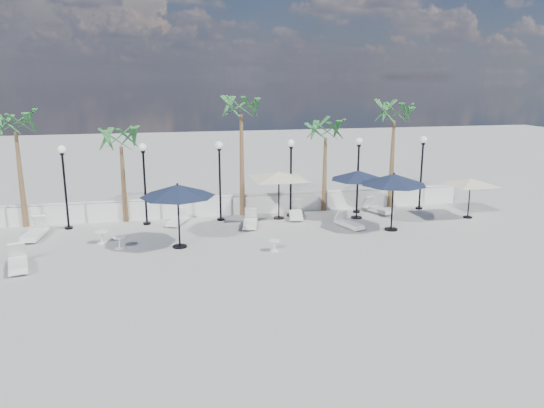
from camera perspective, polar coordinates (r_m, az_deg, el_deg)
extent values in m
plane|color=#9B9C97|center=(19.75, -3.21, -6.58)|extent=(100.00, 100.00, 0.00)
cube|color=silver|center=(26.75, -5.81, -0.25)|extent=(26.00, 0.30, 0.90)
cube|color=silver|center=(26.63, -5.83, 0.83)|extent=(26.00, 0.12, 0.08)
cylinder|color=black|center=(26.05, -21.01, -2.39)|extent=(0.36, 0.36, 0.10)
cylinder|color=black|center=(25.66, -21.33, 1.27)|extent=(0.10, 0.10, 3.50)
cylinder|color=black|center=(25.38, -21.65, 5.02)|extent=(0.18, 0.18, 0.10)
sphere|color=white|center=(25.35, -21.69, 5.49)|extent=(0.36, 0.36, 0.36)
cylinder|color=black|center=(25.73, -13.29, -2.03)|extent=(0.36, 0.36, 0.10)
cylinder|color=black|center=(25.34, -13.50, 1.68)|extent=(0.10, 0.10, 3.50)
cylinder|color=black|center=(25.06, -13.71, 5.49)|extent=(0.18, 0.18, 0.10)
sphere|color=white|center=(25.03, -13.74, 5.96)|extent=(0.36, 0.36, 0.36)
cylinder|color=black|center=(25.88, -5.53, -1.63)|extent=(0.36, 0.36, 0.10)
cylinder|color=black|center=(25.50, -5.61, 2.06)|extent=(0.10, 0.10, 3.50)
cylinder|color=black|center=(25.22, -5.70, 5.85)|extent=(0.18, 0.18, 0.10)
sphere|color=white|center=(25.19, -5.71, 6.32)|extent=(0.36, 0.36, 0.36)
cylinder|color=black|center=(26.51, 2.00, -1.21)|extent=(0.36, 0.36, 0.10)
cylinder|color=black|center=(26.13, 2.03, 2.40)|extent=(0.10, 0.10, 3.50)
cylinder|color=black|center=(25.85, 2.06, 6.10)|extent=(0.18, 0.18, 0.10)
sphere|color=white|center=(25.83, 2.07, 6.56)|extent=(0.36, 0.36, 0.36)
cylinder|color=black|center=(27.56, 9.07, -0.80)|extent=(0.36, 0.36, 0.10)
cylinder|color=black|center=(27.20, 9.20, 2.67)|extent=(0.10, 0.10, 3.50)
cylinder|color=black|center=(26.93, 9.34, 6.23)|extent=(0.18, 0.18, 0.10)
sphere|color=white|center=(26.91, 9.36, 6.67)|extent=(0.36, 0.36, 0.36)
cylinder|color=black|center=(29.00, 15.53, -0.42)|extent=(0.36, 0.36, 0.10)
cylinder|color=black|center=(28.66, 15.74, 2.89)|extent=(0.10, 0.10, 3.50)
cylinder|color=black|center=(28.41, 15.96, 6.26)|extent=(0.18, 0.18, 0.10)
sphere|color=white|center=(28.38, 15.98, 6.68)|extent=(0.36, 0.36, 0.36)
cone|color=brown|center=(26.74, -25.39, 2.33)|extent=(0.28, 0.28, 4.40)
cone|color=brown|center=(26.15, -15.67, 2.02)|extent=(0.28, 0.28, 3.60)
cone|color=brown|center=(26.30, -3.26, 4.12)|extent=(0.28, 0.28, 5.00)
cone|color=brown|center=(27.41, 5.68, 3.18)|extent=(0.28, 0.28, 3.80)
cone|color=brown|center=(28.69, 12.76, 4.19)|extent=(0.28, 0.28, 4.60)
cube|color=white|center=(21.34, -25.66, -5.96)|extent=(1.06, 2.00, 0.10)
cube|color=white|center=(21.06, -25.68, -5.88)|extent=(0.88, 1.39, 0.10)
cube|color=white|center=(21.97, -25.78, -4.39)|extent=(0.68, 0.58, 0.60)
cube|color=white|center=(25.03, -24.14, -3.04)|extent=(0.87, 2.06, 0.11)
cube|color=white|center=(24.75, -24.35, -2.95)|extent=(0.76, 1.41, 0.11)
cube|color=white|center=(25.67, -23.70, -1.67)|extent=(0.67, 0.54, 0.63)
cube|color=white|center=(24.63, -2.37, -2.13)|extent=(0.98, 1.88, 0.10)
cube|color=white|center=(24.37, -2.40, -2.04)|extent=(0.82, 1.30, 0.10)
cube|color=white|center=(25.24, -2.29, -0.90)|extent=(0.64, 0.54, 0.56)
cube|color=white|center=(25.42, -10.12, -1.87)|extent=(1.15, 1.69, 0.09)
cube|color=white|center=(25.20, -10.31, -1.79)|extent=(0.91, 1.20, 0.09)
cube|color=white|center=(25.93, -9.62, -0.81)|extent=(0.62, 0.56, 0.50)
cube|color=white|center=(26.19, 2.58, -1.16)|extent=(1.06, 2.02, 0.10)
cube|color=white|center=(25.91, 2.60, -1.06)|extent=(0.88, 1.40, 0.10)
cube|color=white|center=(26.85, 2.52, 0.06)|extent=(0.69, 0.58, 0.60)
cube|color=white|center=(24.70, 8.30, -2.25)|extent=(1.01, 1.73, 0.09)
cube|color=white|center=(24.51, 8.63, -2.15)|extent=(0.82, 1.21, 0.09)
cube|color=white|center=(25.12, 7.40, -1.18)|extent=(0.61, 0.52, 0.51)
cube|color=white|center=(27.65, 11.24, -0.65)|extent=(1.20, 1.84, 0.09)
cube|color=white|center=(27.46, 11.60, -0.54)|extent=(0.95, 1.30, 0.09)
cube|color=white|center=(28.05, 10.24, 0.33)|extent=(0.66, 0.59, 0.55)
cylinder|color=white|center=(22.42, -16.04, -4.59)|extent=(0.39, 0.39, 0.03)
cylinder|color=white|center=(22.36, -16.07, -4.06)|extent=(0.06, 0.06, 0.47)
cylinder|color=white|center=(22.29, -16.11, -3.46)|extent=(0.51, 0.51, 0.03)
cylinder|color=white|center=(23.30, -17.78, -4.03)|extent=(0.42, 0.42, 0.03)
cylinder|color=white|center=(23.23, -17.82, -3.48)|extent=(0.06, 0.06, 0.50)
cylinder|color=white|center=(23.16, -17.86, -2.86)|extent=(0.55, 0.55, 0.03)
cylinder|color=white|center=(21.26, 0.26, -5.05)|extent=(0.35, 0.35, 0.03)
cylinder|color=white|center=(21.20, 0.26, -4.54)|extent=(0.05, 0.05, 0.42)
cylinder|color=white|center=(21.14, 0.26, -3.98)|extent=(0.45, 0.45, 0.03)
cylinder|color=black|center=(22.05, -9.88, -4.52)|extent=(0.59, 0.59, 0.06)
cylinder|color=black|center=(21.70, -10.01, -1.38)|extent=(0.07, 0.07, 2.56)
cone|color=black|center=(21.45, -10.13, 1.44)|extent=(3.03, 3.03, 0.47)
sphere|color=black|center=(21.40, -10.16, 2.13)|extent=(0.08, 0.08, 0.08)
cylinder|color=black|center=(26.49, 9.08, -1.43)|extent=(0.54, 0.54, 0.06)
cylinder|color=black|center=(26.23, 9.17, 0.96)|extent=(0.07, 0.07, 2.33)
cone|color=black|center=(26.04, 9.25, 3.09)|extent=(2.71, 2.71, 0.44)
sphere|color=black|center=(25.99, 9.27, 3.61)|extent=(0.08, 0.08, 0.08)
cylinder|color=black|center=(24.73, 12.68, -2.67)|extent=(0.59, 0.59, 0.06)
cylinder|color=black|center=(24.42, 12.83, 0.12)|extent=(0.07, 0.07, 2.54)
cone|color=black|center=(24.20, 12.97, 2.61)|extent=(2.96, 2.96, 0.48)
sphere|color=black|center=(24.15, 13.00, 3.23)|extent=(0.08, 0.08, 0.08)
cylinder|color=black|center=(26.07, 0.73, -1.50)|extent=(0.52, 0.52, 0.06)
cylinder|color=black|center=(25.81, 0.74, 0.91)|extent=(0.07, 0.07, 2.31)
pyramid|color=#BAAD93|center=(25.58, 0.75, 3.49)|extent=(5.11, 5.11, 0.35)
cylinder|color=black|center=(27.95, 20.29, -1.33)|extent=(0.45, 0.45, 0.05)
cylinder|color=black|center=(27.74, 20.45, 0.55)|extent=(0.06, 0.06, 1.94)
pyramid|color=#BAAD93|center=(27.55, 20.62, 2.57)|extent=(4.22, 4.22, 0.30)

